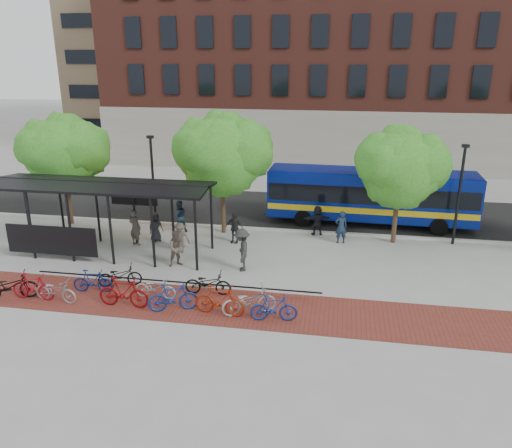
% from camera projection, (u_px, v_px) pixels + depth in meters
% --- Properties ---
extents(ground, '(160.00, 160.00, 0.00)m').
position_uv_depth(ground, '(269.00, 259.00, 23.72)').
color(ground, '#9E9E99').
rests_on(ground, ground).
extents(asphalt_street, '(160.00, 8.00, 0.01)m').
position_uv_depth(asphalt_street, '(288.00, 210.00, 31.18)').
color(asphalt_street, black).
rests_on(asphalt_street, ground).
extents(curb, '(160.00, 0.25, 0.12)m').
position_uv_depth(curb, '(280.00, 230.00, 27.43)').
color(curb, '#B7B7B2').
rests_on(curb, ground).
extents(brick_strip, '(24.00, 3.00, 0.01)m').
position_uv_depth(brick_strip, '(199.00, 304.00, 19.38)').
color(brick_strip, maroon).
rests_on(brick_strip, ground).
extents(bike_rack_rail, '(12.00, 0.05, 0.95)m').
position_uv_depth(bike_rack_rail, '(175.00, 292.00, 20.43)').
color(bike_rack_rail, black).
rests_on(bike_rack_rail, ground).
extents(building_brick, '(55.00, 14.00, 20.00)m').
position_uv_depth(building_brick, '(428.00, 45.00, 43.12)').
color(building_brick, brown).
rests_on(building_brick, ground).
extents(building_tower, '(22.00, 22.00, 30.00)m').
position_uv_depth(building_tower, '(186.00, 3.00, 58.81)').
color(building_tower, '#7A664C').
rests_on(building_tower, ground).
extents(bus_shelter, '(10.60, 3.07, 3.60)m').
position_uv_depth(bus_shelter, '(99.00, 193.00, 23.63)').
color(bus_shelter, black).
rests_on(bus_shelter, ground).
extents(tree_a, '(4.90, 4.00, 6.18)m').
position_uv_depth(tree_a, '(65.00, 150.00, 27.42)').
color(tree_a, '#382619').
rests_on(tree_a, ground).
extents(tree_b, '(5.15, 4.20, 6.47)m').
position_uv_depth(tree_b, '(224.00, 151.00, 25.88)').
color(tree_b, '#382619').
rests_on(tree_b, ground).
extents(tree_c, '(4.66, 3.80, 5.92)m').
position_uv_depth(tree_c, '(402.00, 165.00, 24.55)').
color(tree_c, '#382619').
rests_on(tree_c, ground).
extents(lamp_post_left, '(0.35, 0.20, 5.12)m').
position_uv_depth(lamp_post_left, '(153.00, 179.00, 27.33)').
color(lamp_post_left, black).
rests_on(lamp_post_left, ground).
extents(lamp_post_right, '(0.35, 0.20, 5.12)m').
position_uv_depth(lamp_post_right, '(459.00, 192.00, 24.73)').
color(lamp_post_right, black).
rests_on(lamp_post_right, ground).
extents(bus, '(11.52, 2.98, 3.09)m').
position_uv_depth(bus, '(371.00, 194.00, 28.12)').
color(bus, navy).
rests_on(bus, ground).
extents(bike_0, '(2.24, 1.51, 1.11)m').
position_uv_depth(bike_0, '(10.00, 286.00, 19.65)').
color(bike_0, black).
rests_on(bike_0, ground).
extents(bike_1, '(1.83, 0.54, 1.09)m').
position_uv_depth(bike_1, '(33.00, 287.00, 19.63)').
color(bike_1, maroon).
rests_on(bike_1, ground).
extents(bike_2, '(1.90, 0.85, 0.96)m').
position_uv_depth(bike_2, '(56.00, 290.00, 19.46)').
color(bike_2, gray).
rests_on(bike_2, ground).
extents(bike_3, '(1.67, 0.65, 0.98)m').
position_uv_depth(bike_3, '(93.00, 281.00, 20.26)').
color(bike_3, navy).
rests_on(bike_3, ground).
extents(bike_4, '(1.91, 1.17, 0.95)m').
position_uv_depth(bike_4, '(120.00, 275.00, 20.80)').
color(bike_4, black).
rests_on(bike_4, ground).
extents(bike_5, '(2.02, 0.60, 1.21)m').
position_uv_depth(bike_5, '(123.00, 292.00, 19.03)').
color(bike_5, maroon).
rests_on(bike_5, ground).
extents(bike_6, '(1.74, 0.67, 0.90)m').
position_uv_depth(bike_6, '(155.00, 288.00, 19.77)').
color(bike_6, '#ADACAF').
rests_on(bike_6, ground).
extents(bike_7, '(1.97, 1.13, 1.14)m').
position_uv_depth(bike_7, '(173.00, 297.00, 18.74)').
color(bike_7, navy).
rests_on(bike_7, ground).
extents(bike_8, '(1.91, 0.77, 0.99)m').
position_uv_depth(bike_8, '(208.00, 283.00, 20.07)').
color(bike_8, black).
rests_on(bike_8, ground).
extents(bike_9, '(2.01, 0.78, 1.17)m').
position_uv_depth(bike_9, '(219.00, 300.00, 18.44)').
color(bike_9, maroon).
rests_on(bike_9, ground).
extents(bike_10, '(2.19, 1.52, 1.09)m').
position_uv_depth(bike_10, '(249.00, 301.00, 18.50)').
color(bike_10, '#969698').
rests_on(bike_10, ground).
extents(bike_11, '(1.77, 0.71, 1.04)m').
position_uv_depth(bike_11, '(274.00, 308.00, 18.04)').
color(bike_11, navy).
rests_on(bike_11, ground).
extents(pedestrian_0, '(0.89, 0.89, 1.55)m').
position_uv_depth(pedestrian_0, '(156.00, 227.00, 25.75)').
color(pedestrian_0, black).
rests_on(pedestrian_0, ground).
extents(pedestrian_1, '(0.78, 0.62, 1.85)m').
position_uv_depth(pedestrian_1, '(135.00, 227.00, 25.21)').
color(pedestrian_1, '#484039').
rests_on(pedestrian_1, ground).
extents(pedestrian_2, '(1.09, 1.02, 1.79)m').
position_uv_depth(pedestrian_2, '(179.00, 216.00, 27.04)').
color(pedestrian_2, '#1B2D3F').
rests_on(pedestrian_2, ground).
extents(pedestrian_3, '(1.00, 0.58, 1.52)m').
position_uv_depth(pedestrian_3, '(180.00, 238.00, 24.27)').
color(pedestrian_3, brown).
rests_on(pedestrian_3, ground).
extents(pedestrian_4, '(1.00, 0.54, 1.62)m').
position_uv_depth(pedestrian_4, '(234.00, 228.00, 25.53)').
color(pedestrian_4, '#242424').
rests_on(pedestrian_4, ground).
extents(pedestrian_5, '(1.57, 0.85, 1.61)m').
position_uv_depth(pedestrian_5, '(317.00, 220.00, 26.67)').
color(pedestrian_5, black).
rests_on(pedestrian_5, ground).
extents(pedestrian_7, '(0.72, 0.58, 1.73)m').
position_uv_depth(pedestrian_7, '(341.00, 227.00, 25.47)').
color(pedestrian_7, '#1B2940').
rests_on(pedestrian_7, ground).
extents(pedestrian_8, '(1.04, 0.99, 1.69)m').
position_uv_depth(pedestrian_8, '(177.00, 248.00, 22.70)').
color(pedestrian_8, brown).
rests_on(pedestrian_8, ground).
extents(pedestrian_9, '(1.00, 1.40, 1.95)m').
position_uv_depth(pedestrian_9, '(242.00, 250.00, 22.17)').
color(pedestrian_9, '#2A2A2A').
rests_on(pedestrian_9, ground).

